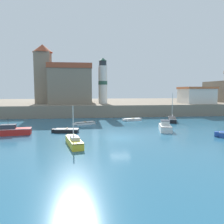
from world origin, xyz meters
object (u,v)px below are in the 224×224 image
(motorboat_white_1, at_px, (165,127))
(harbor_shed_near_wharf, at_px, (196,95))
(dinghy_white_3, at_px, (132,119))
(sailboat_black_6, at_px, (172,119))
(church, at_px, (69,83))
(dinghy_black_2, at_px, (66,130))
(lighthouse, at_px, (103,82))
(sailboat_yellow_7, at_px, (74,141))
(dinghy_white_5, at_px, (85,123))
(motorboat_red_0, at_px, (9,131))

(motorboat_white_1, height_order, harbor_shed_near_wharf, harbor_shed_near_wharf)
(dinghy_white_3, distance_m, harbor_shed_near_wharf, 22.41)
(sailboat_black_6, xyz_separation_m, church, (-21.28, 19.38, 7.51))
(dinghy_black_2, xyz_separation_m, dinghy_white_3, (12.12, 11.04, -0.07))
(dinghy_black_2, xyz_separation_m, lighthouse, (7.23, 24.02, 7.94))
(church, relative_size, harbor_shed_near_wharf, 2.37)
(dinghy_white_3, height_order, sailboat_yellow_7, sailboat_yellow_7)
(sailboat_yellow_7, bearing_deg, dinghy_white_5, 85.86)
(dinghy_white_5, distance_m, church, 23.16)
(lighthouse, bearing_deg, dinghy_white_3, -69.36)
(dinghy_black_2, height_order, sailboat_yellow_7, sailboat_yellow_7)
(dinghy_white_3, relative_size, lighthouse, 0.36)
(church, relative_size, lighthouse, 1.60)
(sailboat_yellow_7, distance_m, harbor_shed_near_wharf, 42.12)
(dinghy_white_3, height_order, lighthouse, lighthouse)
(sailboat_black_6, bearing_deg, motorboat_white_1, -117.72)
(motorboat_red_0, xyz_separation_m, dinghy_black_2, (7.49, 0.96, -0.27))
(motorboat_white_1, xyz_separation_m, dinghy_white_5, (-12.11, 7.40, -0.34))
(dinghy_white_3, bearing_deg, motorboat_white_1, -77.00)
(motorboat_red_0, xyz_separation_m, motorboat_white_1, (22.21, 0.74, 0.01))
(church, height_order, harbor_shed_near_wharf, church)
(sailboat_black_6, relative_size, harbor_shed_near_wharf, 0.86)
(lighthouse, xyz_separation_m, harbor_shed_near_wharf, (24.00, -2.21, -3.41))
(dinghy_black_2, bearing_deg, harbor_shed_near_wharf, 34.93)
(dinghy_black_2, xyz_separation_m, dinghy_white_5, (2.61, 7.17, -0.06))
(motorboat_red_0, bearing_deg, motorboat_white_1, 1.90)
(dinghy_black_2, distance_m, lighthouse, 26.31)
(motorboat_red_0, distance_m, dinghy_white_3, 22.99)
(dinghy_white_3, bearing_deg, motorboat_red_0, -148.55)
(motorboat_white_1, relative_size, harbor_shed_near_wharf, 0.65)
(church, xyz_separation_m, harbor_shed_near_wharf, (32.83, -6.80, -3.11))
(motorboat_white_1, height_order, dinghy_black_2, motorboat_white_1)
(sailboat_yellow_7, relative_size, lighthouse, 0.48)
(motorboat_white_1, relative_size, dinghy_black_2, 1.28)
(church, distance_m, lighthouse, 9.95)
(motorboat_red_0, relative_size, sailboat_yellow_7, 1.10)
(lighthouse, bearing_deg, motorboat_red_0, -120.52)
(sailboat_black_6, bearing_deg, dinghy_black_2, -154.88)
(motorboat_white_1, bearing_deg, dinghy_black_2, 179.13)
(dinghy_white_3, relative_size, dinghy_white_5, 1.00)
(motorboat_red_0, relative_size, harbor_shed_near_wharf, 0.78)
(motorboat_red_0, relative_size, dinghy_white_5, 1.46)
(dinghy_black_2, bearing_deg, motorboat_red_0, -172.71)
(motorboat_red_0, xyz_separation_m, harbor_shed_near_wharf, (38.72, 22.77, 4.26))
(dinghy_white_5, xyz_separation_m, lighthouse, (4.63, 16.84, 8.00))
(church, bearing_deg, dinghy_white_5, -78.91)
(motorboat_red_0, xyz_separation_m, sailboat_yellow_7, (9.02, -6.77, -0.09))
(dinghy_black_2, bearing_deg, sailboat_black_6, 25.12)
(church, bearing_deg, motorboat_red_0, -101.28)
(motorboat_white_1, height_order, lighthouse, lighthouse)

